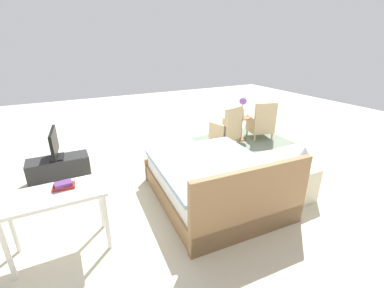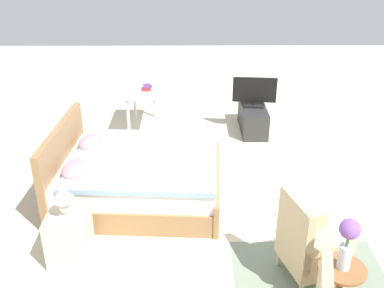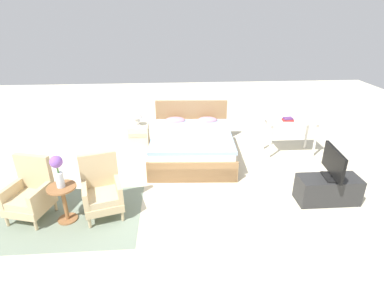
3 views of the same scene
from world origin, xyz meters
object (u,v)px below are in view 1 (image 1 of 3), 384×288
at_px(bed, 215,182).
at_px(tv_stand, 60,169).
at_px(armchair_by_window_right, 227,129).
at_px(armchair_by_window_left, 261,123).
at_px(tv_flatscreen, 54,144).
at_px(side_table, 241,126).
at_px(book_stack, 64,185).
at_px(table_lamp, 304,154).
at_px(flower_vase, 243,105).
at_px(vanity_desk, 55,203).
at_px(nightstand, 299,183).

bearing_deg(bed, tv_stand, -40.01).
bearing_deg(tv_stand, armchair_by_window_right, -178.89).
xyz_separation_m(armchair_by_window_left, tv_flatscreen, (4.53, 0.07, 0.29)).
relative_size(bed, side_table, 3.61).
distance_m(armchair_by_window_left, book_stack, 4.81).
relative_size(table_lamp, tv_flatscreen, 0.47).
height_order(bed, table_lamp, bed).
bearing_deg(flower_vase, bed, 44.54).
bearing_deg(table_lamp, vanity_desk, -8.65).
bearing_deg(book_stack, side_table, -153.77).
xyz_separation_m(armchair_by_window_right, tv_stand, (3.50, 0.07, -0.17)).
xyz_separation_m(table_lamp, tv_stand, (3.19, -2.29, -0.53)).
relative_size(flower_vase, book_stack, 2.05).
relative_size(nightstand, table_lamp, 1.60).
bearing_deg(nightstand, side_table, -108.24).
xyz_separation_m(armchair_by_window_left, table_lamp, (1.33, 2.36, 0.36)).
height_order(armchair_by_window_left, book_stack, armchair_by_window_left).
bearing_deg(armchair_by_window_left, vanity_desk, 22.28).
distance_m(table_lamp, vanity_desk, 3.26).
distance_m(table_lamp, tv_stand, 3.96).
distance_m(bed, nightstand, 1.27).
height_order(armchair_by_window_right, book_stack, armchair_by_window_right).
bearing_deg(armchair_by_window_right, vanity_desk, 27.87).
distance_m(table_lamp, book_stack, 3.16).
distance_m(flower_vase, table_lamp, 2.63).
xyz_separation_m(nightstand, book_stack, (3.11, -0.56, 0.52)).
distance_m(side_table, table_lamp, 2.65).
relative_size(bed, nightstand, 3.89).
bearing_deg(tv_flatscreen, armchair_by_window_right, -178.89).
bearing_deg(book_stack, bed, -179.82).
distance_m(tv_stand, vanity_desk, 1.85).
relative_size(armchair_by_window_right, table_lamp, 2.79).
relative_size(armchair_by_window_left, tv_flatscreen, 1.30).
relative_size(armchair_by_window_right, side_table, 1.61).
distance_m(armchair_by_window_left, side_table, 0.53).
xyz_separation_m(tv_flatscreen, vanity_desk, (0.02, 1.80, -0.04)).
height_order(armchair_by_window_right, side_table, armchair_by_window_right).
distance_m(flower_vase, tv_flatscreen, 4.03).
bearing_deg(armchair_by_window_right, book_stack, 27.77).
xyz_separation_m(side_table, table_lamp, (0.82, 2.49, 0.39)).
bearing_deg(book_stack, tv_flatscreen, -87.05).
bearing_deg(vanity_desk, nightstand, 171.36).
height_order(tv_flatscreen, vanity_desk, tv_flatscreen).
distance_m(bed, side_table, 2.75).
bearing_deg(tv_flatscreen, bed, 140.01).
bearing_deg(tv_flatscreen, nightstand, 144.40).
relative_size(table_lamp, tv_stand, 0.34).
relative_size(bed, armchair_by_window_left, 2.24).
bearing_deg(book_stack, tv_stand, -87.13).
xyz_separation_m(bed, nightstand, (-1.14, 0.56, -0.03)).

